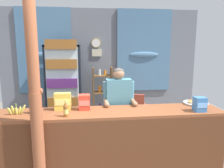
# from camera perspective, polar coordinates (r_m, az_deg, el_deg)

# --- Properties ---
(ground_plane) EXTENTS (7.27, 7.27, 0.00)m
(ground_plane) POSITION_cam_1_polar(r_m,az_deg,el_deg) (4.11, -1.02, -16.71)
(ground_plane) COLOR slate
(back_wall_curtained) EXTENTS (4.91, 0.22, 2.76)m
(back_wall_curtained) POSITION_cam_1_polar(r_m,az_deg,el_deg) (5.40, -3.02, 5.55)
(back_wall_curtained) COLOR slate
(back_wall_curtained) RESTS_ON ground
(stall_counter) EXTENTS (3.37, 0.60, 0.92)m
(stall_counter) POSITION_cam_1_polar(r_m,az_deg,el_deg) (3.14, -0.68, -13.95)
(stall_counter) COLOR brown
(stall_counter) RESTS_ON ground
(timber_post) EXTENTS (0.17, 0.15, 2.62)m
(timber_post) POSITION_cam_1_polar(r_m,az_deg,el_deg) (2.73, -19.98, -3.20)
(timber_post) COLOR #995133
(timber_post) RESTS_ON ground
(drink_fridge) EXTENTS (0.76, 0.64, 1.99)m
(drink_fridge) POSITION_cam_1_polar(r_m,az_deg,el_deg) (4.90, -12.86, 0.90)
(drink_fridge) COLOR black
(drink_fridge) RESTS_ON ground
(bottle_shelf_rack) EXTENTS (0.48, 0.28, 1.37)m
(bottle_shelf_rack) POSITION_cam_1_polar(r_m,az_deg,el_deg) (5.13, -2.58, -2.75)
(bottle_shelf_rack) COLOR brown
(bottle_shelf_rack) RESTS_ON ground
(plastic_lawn_chair) EXTENTS (0.56, 0.56, 0.86)m
(plastic_lawn_chair) POSITION_cam_1_polar(r_m,az_deg,el_deg) (4.69, 6.10, -6.80)
(plastic_lawn_chair) COLOR #E5563D
(plastic_lawn_chair) RESTS_ON ground
(shopkeeper) EXTENTS (0.53, 0.42, 1.50)m
(shopkeeper) POSITION_cam_1_polar(r_m,az_deg,el_deg) (3.58, 1.79, -4.58)
(shopkeeper) COLOR #28282D
(shopkeeper) RESTS_ON ground
(soda_bottle_cola) EXTENTS (0.09, 0.09, 0.29)m
(soda_bottle_cola) POSITION_cam_1_polar(r_m,az_deg,el_deg) (3.18, -20.09, -5.32)
(soda_bottle_cola) COLOR black
(soda_bottle_cola) RESTS_ON stall_counter
(soda_bottle_iced_tea) EXTENTS (0.06, 0.06, 0.23)m
(soda_bottle_iced_tea) POSITION_cam_1_polar(r_m,az_deg,el_deg) (2.93, -12.33, -6.72)
(soda_bottle_iced_tea) COLOR brown
(soda_bottle_iced_tea) RESTS_ON stall_counter
(snack_box_instant_noodle) EXTENTS (0.24, 0.11, 0.26)m
(snack_box_instant_noodle) POSITION_cam_1_polar(r_m,az_deg,el_deg) (3.23, -13.11, -4.61)
(snack_box_instant_noodle) COLOR #EAD14C
(snack_box_instant_noodle) RESTS_ON stall_counter
(snack_box_biscuit) EXTENTS (0.16, 0.15, 0.21)m
(snack_box_biscuit) POSITION_cam_1_polar(r_m,az_deg,el_deg) (3.34, 22.51, -5.05)
(snack_box_biscuit) COLOR #3D75B7
(snack_box_biscuit) RESTS_ON stall_counter
(snack_box_crackers) EXTENTS (0.17, 0.14, 0.23)m
(snack_box_crackers) POSITION_cam_1_polar(r_m,az_deg,el_deg) (3.20, -7.44, -4.85)
(snack_box_crackers) COLOR #E5422D
(snack_box_crackers) RESTS_ON stall_counter
(pastry_tray) EXTENTS (0.40, 0.40, 0.07)m
(pastry_tray) POSITION_cam_1_polar(r_m,az_deg,el_deg) (3.76, 21.66, -4.70)
(pastry_tray) COLOR #BCBCC1
(pastry_tray) RESTS_ON stall_counter
(banana_bunch) EXTENTS (0.27, 0.05, 0.16)m
(banana_bunch) POSITION_cam_1_polar(r_m,az_deg,el_deg) (3.25, -24.31, -6.43)
(banana_bunch) COLOR #CCC14C
(banana_bunch) RESTS_ON stall_counter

